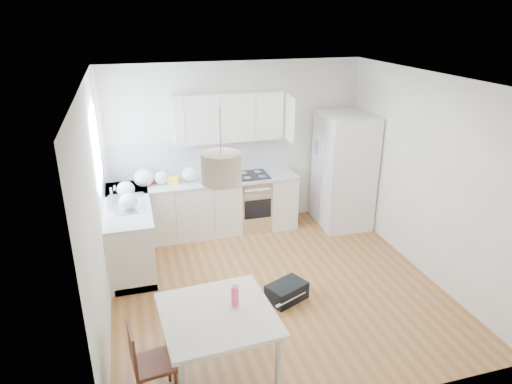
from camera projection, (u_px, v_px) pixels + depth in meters
floor at (275, 285)px, 6.09m from camera, size 4.20×4.20×0.00m
ceiling at (278, 79)px, 5.09m from camera, size 4.20×4.20×0.00m
wall_back at (236, 146)px, 7.47m from camera, size 4.20×0.00×4.20m
wall_left at (97, 211)px, 5.05m from camera, size 0.00×4.20×4.20m
wall_right at (424, 176)px, 6.13m from camera, size 0.00×4.20×4.20m
window_glassblock at (97, 148)px, 5.93m from camera, size 0.02×1.00×1.00m
cabinets_back at (205, 208)px, 7.38m from camera, size 3.00×0.60×0.88m
cabinets_left at (130, 233)px, 6.54m from camera, size 0.60×1.80×0.88m
counter_back at (204, 181)px, 7.21m from camera, size 3.02×0.64×0.04m
counter_left at (127, 204)px, 6.37m from camera, size 0.64×1.82×0.04m
backsplash_back at (200, 157)px, 7.36m from camera, size 3.00×0.01×0.58m
backsplash_left at (102, 185)px, 6.18m from camera, size 0.01×1.80×0.58m
upper_cabinets at (228, 117)px, 7.09m from camera, size 1.70×0.32×0.75m
range_oven at (253, 202)px, 7.59m from camera, size 0.50×0.61×0.88m
sink at (126, 204)px, 6.32m from camera, size 0.50×0.80×0.16m
refrigerator at (344, 170)px, 7.56m from camera, size 0.93×0.98×1.89m
dining_table at (218, 321)px, 4.26m from camera, size 1.09×1.09×0.81m
dining_chair at (154, 362)px, 4.18m from camera, size 0.40×0.40×0.85m
drink_bottle at (235, 294)px, 4.29m from camera, size 0.08×0.08×0.24m
gym_bag at (287, 292)px, 5.75m from camera, size 0.58×0.49×0.23m
pendant_lamp at (221, 168)px, 3.85m from camera, size 0.35×0.35×0.26m
grocery_bag_a at (143, 178)px, 6.91m from camera, size 0.30×0.25×0.27m
grocery_bag_b at (162, 178)px, 7.01m from camera, size 0.22×0.19×0.20m
grocery_bag_c at (190, 174)px, 7.12m from camera, size 0.26×0.22×0.23m
grocery_bag_d at (126, 189)px, 6.53m from camera, size 0.25×0.21×0.23m
grocery_bag_e at (128, 201)px, 6.13m from camera, size 0.24×0.21×0.22m
snack_orange at (213, 175)px, 7.27m from camera, size 0.19×0.16×0.11m
snack_yellow at (174, 180)px, 7.05m from camera, size 0.20×0.16×0.12m
snack_red at (151, 180)px, 7.05m from camera, size 0.16×0.11×0.11m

